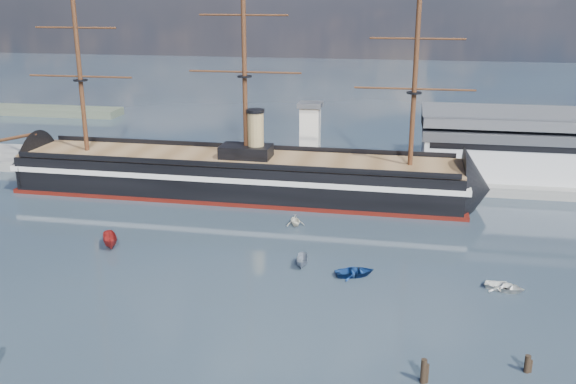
# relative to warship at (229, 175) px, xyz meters

# --- Properties ---
(ground) EXTENTS (600.00, 600.00, 0.00)m
(ground) POSITION_rel_warship_xyz_m (11.58, -20.00, -4.04)
(ground) COLOR #222A36
(ground) RESTS_ON ground
(quay) EXTENTS (180.00, 18.00, 2.00)m
(quay) POSITION_rel_warship_xyz_m (21.58, 16.00, -4.04)
(quay) COLOR slate
(quay) RESTS_ON ground
(warehouse) EXTENTS (63.00, 21.00, 11.60)m
(warehouse) POSITION_rel_warship_xyz_m (69.58, 20.00, 3.95)
(warehouse) COLOR #B7BABC
(warehouse) RESTS_ON ground
(quay_tower) EXTENTS (5.00, 5.00, 15.00)m
(quay_tower) POSITION_rel_warship_xyz_m (14.58, 13.00, 5.72)
(quay_tower) COLOR silver
(quay_tower) RESTS_ON ground
(warship) EXTENTS (112.98, 17.39, 53.94)m
(warship) POSITION_rel_warship_xyz_m (0.00, 0.00, 0.00)
(warship) COLOR black
(warship) RESTS_ON ground
(motorboat_a) EXTENTS (6.98, 5.43, 2.66)m
(motorboat_a) POSITION_rel_warship_xyz_m (-11.12, -31.01, -4.04)
(motorboat_a) COLOR maroon
(motorboat_a) RESTS_ON ground
(motorboat_b) EXTENTS (2.67, 3.84, 1.66)m
(motorboat_b) POSITION_rel_warship_xyz_m (28.35, -34.84, -4.04)
(motorboat_b) COLOR navy
(motorboat_b) RESTS_ON ground
(motorboat_c) EXTENTS (5.31, 2.35, 2.06)m
(motorboat_c) POSITION_rel_warship_xyz_m (20.38, -33.04, -4.04)
(motorboat_c) COLOR slate
(motorboat_c) RESTS_ON ground
(motorboat_d) EXTENTS (6.45, 4.74, 2.17)m
(motorboat_d) POSITION_rel_warship_xyz_m (16.36, -15.88, -4.04)
(motorboat_d) COLOR silver
(motorboat_d) RESTS_ON ground
(motorboat_e) EXTENTS (2.21, 3.54, 1.54)m
(motorboat_e) POSITION_rel_warship_xyz_m (48.96, -35.96, -4.04)
(motorboat_e) COLOR white
(motorboat_e) RESTS_ON ground
(piling_near_right) EXTENTS (0.64, 0.64, 3.47)m
(piling_near_right) POSITION_rel_warship_xyz_m (37.55, -60.17, -4.04)
(piling_near_right) COLOR black
(piling_near_right) RESTS_ON ground
(piling_far_right) EXTENTS (0.64, 0.64, 2.73)m
(piling_far_right) POSITION_rel_warship_xyz_m (48.58, -56.17, -4.04)
(piling_far_right) COLOR black
(piling_far_right) RESTS_ON ground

